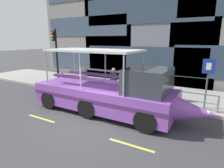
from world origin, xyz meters
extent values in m
plane|color=#3D3D3F|center=(0.00, 0.00, 0.00)|extent=(120.00, 120.00, 0.00)
cube|color=#99968E|center=(0.00, 5.60, 0.09)|extent=(32.00, 4.80, 0.18)
cube|color=#B2ADA3|center=(0.00, 3.11, 0.09)|extent=(32.00, 0.18, 0.18)
cube|color=#DBD64C|center=(-2.40, -1.22, 0.00)|extent=(1.80, 0.12, 0.01)
cube|color=#DBD64C|center=(2.40, -1.22, 0.00)|extent=(1.80, 0.12, 0.01)
cube|color=#3D4C5B|center=(-7.04, 8.37, 1.67)|extent=(9.25, 0.06, 1.84)
cube|color=#3D4C5B|center=(-7.04, 8.37, 5.02)|extent=(9.25, 0.06, 1.84)
cube|color=#2D3D4C|center=(-1.10, 8.37, 2.06)|extent=(10.71, 0.06, 2.26)
cube|color=#2D3D4C|center=(-1.10, 8.37, 6.17)|extent=(10.71, 0.06, 2.26)
cylinder|color=gray|center=(-0.31, 3.45, 1.04)|extent=(10.75, 0.07, 0.07)
cylinder|color=gray|center=(-0.31, 3.45, 0.61)|extent=(10.75, 0.06, 0.06)
cylinder|color=gray|center=(-5.69, 3.45, 0.61)|extent=(0.09, 0.09, 0.86)
cylinder|color=gray|center=(-3.89, 3.45, 0.61)|extent=(0.09, 0.09, 0.86)
cylinder|color=gray|center=(-2.10, 3.45, 0.61)|extent=(0.09, 0.09, 0.86)
cylinder|color=gray|center=(-0.31, 3.45, 0.61)|extent=(0.09, 0.09, 0.86)
cylinder|color=gray|center=(1.48, 3.45, 0.61)|extent=(0.09, 0.09, 0.86)
cylinder|color=gray|center=(3.27, 3.45, 0.61)|extent=(0.09, 0.09, 0.86)
cylinder|color=gray|center=(5.06, 3.45, 0.61)|extent=(0.09, 0.09, 0.86)
cylinder|color=black|center=(-6.16, 3.69, 2.37)|extent=(0.16, 0.16, 4.39)
cube|color=black|center=(-6.16, 3.49, 4.02)|extent=(0.24, 0.20, 0.72)
sphere|color=red|center=(-6.16, 3.38, 4.24)|extent=(0.14, 0.14, 0.14)
sphere|color=gold|center=(-6.16, 3.38, 4.02)|extent=(0.14, 0.14, 0.14)
sphere|color=green|center=(-6.16, 3.38, 3.80)|extent=(0.14, 0.14, 0.14)
cylinder|color=#4C4F54|center=(4.43, 3.86, 1.48)|extent=(0.08, 0.08, 2.61)
cube|color=navy|center=(4.43, 3.81, 2.44)|extent=(0.60, 0.04, 0.76)
cube|color=white|center=(4.43, 3.79, 2.44)|extent=(0.24, 0.01, 0.36)
torus|color=black|center=(-5.21, 3.91, 0.53)|extent=(0.70, 0.04, 0.70)
torus|color=black|center=(-6.25, 3.91, 0.53)|extent=(0.70, 0.04, 0.70)
cylinder|color=black|center=(-5.73, 3.91, 0.69)|extent=(0.95, 0.04, 0.04)
cylinder|color=black|center=(-5.91, 3.91, 0.83)|extent=(0.19, 0.04, 0.51)
cube|color=black|center=(-5.95, 3.91, 1.11)|extent=(0.20, 0.08, 0.06)
cylinder|color=#A5A5AA|center=(-5.25, 3.91, 1.03)|extent=(0.03, 0.46, 0.03)
cube|color=purple|center=(-0.29, 1.15, 0.83)|extent=(7.48, 2.58, 1.12)
cone|color=purple|center=(4.29, 1.15, 0.83)|extent=(1.68, 1.06, 1.06)
cylinder|color=purple|center=(-4.03, 1.15, 0.83)|extent=(0.37, 1.06, 1.06)
cube|color=#4D2A62|center=(-0.29, -0.17, 0.97)|extent=(7.48, 0.04, 0.12)
sphere|color=white|center=(4.71, 1.15, 0.88)|extent=(0.22, 0.22, 0.22)
cube|color=#33383D|center=(2.14, 1.15, 1.95)|extent=(1.87, 2.17, 1.12)
cube|color=silver|center=(-0.85, 1.15, 3.23)|extent=(4.86, 2.38, 0.10)
cylinder|color=#B2B2B7|center=(1.46, 2.28, 2.29)|extent=(0.07, 0.07, 1.79)
cylinder|color=#B2B2B7|center=(1.46, 0.01, 2.29)|extent=(0.07, 0.07, 1.79)
cylinder|color=#B2B2B7|center=(-0.85, 2.28, 2.29)|extent=(0.07, 0.07, 1.79)
cylinder|color=#B2B2B7|center=(-0.85, 0.01, 2.29)|extent=(0.07, 0.07, 1.79)
cylinder|color=#B2B2B7|center=(-3.17, 2.28, 2.29)|extent=(0.07, 0.07, 1.79)
cylinder|color=#B2B2B7|center=(-3.17, 0.01, 2.29)|extent=(0.07, 0.07, 1.79)
cube|color=#4D2A62|center=(-0.85, 1.77, 1.84)|extent=(4.47, 0.28, 0.12)
cube|color=#4D2A62|center=(-0.85, 0.53, 1.84)|extent=(4.47, 0.28, 0.12)
cylinder|color=black|center=(2.51, 2.33, 0.50)|extent=(1.00, 0.28, 1.00)
cylinder|color=black|center=(2.51, -0.04, 0.50)|extent=(1.00, 0.28, 1.00)
cylinder|color=black|center=(-0.48, 2.33, 0.50)|extent=(1.00, 0.28, 1.00)
cylinder|color=black|center=(-0.48, -0.04, 0.50)|extent=(1.00, 0.28, 1.00)
cylinder|color=black|center=(-3.10, 2.33, 0.50)|extent=(1.00, 0.28, 1.00)
cylinder|color=black|center=(-3.10, -0.04, 0.50)|extent=(1.00, 0.28, 1.00)
cylinder|color=#1E2338|center=(2.59, 4.23, 0.58)|extent=(0.10, 0.10, 0.79)
cylinder|color=#1E2338|center=(2.53, 4.09, 0.58)|extent=(0.10, 0.10, 0.79)
cube|color=#38383D|center=(2.56, 4.16, 1.25)|extent=(0.28, 0.34, 0.56)
cylinder|color=#38383D|center=(2.64, 4.34, 1.22)|extent=(0.07, 0.07, 0.50)
cylinder|color=#38383D|center=(2.49, 3.98, 1.22)|extent=(0.07, 0.07, 0.50)
sphere|color=#936B4C|center=(2.56, 4.16, 1.66)|extent=(0.22, 0.22, 0.22)
cylinder|color=#47423D|center=(-0.64, 4.82, 0.56)|extent=(0.10, 0.10, 0.76)
cylinder|color=#47423D|center=(-0.69, 4.96, 0.56)|extent=(0.10, 0.10, 0.76)
cube|color=#B7B2A8|center=(-0.66, 4.89, 1.21)|extent=(0.25, 0.32, 0.54)
cylinder|color=#B7B2A8|center=(-0.60, 4.71, 1.18)|extent=(0.07, 0.07, 0.48)
cylinder|color=#B7B2A8|center=(-0.73, 5.06, 1.18)|extent=(0.07, 0.07, 0.48)
sphere|color=beige|center=(-0.66, 4.89, 1.60)|extent=(0.21, 0.21, 0.21)
cylinder|color=#1E2338|center=(-1.41, 4.10, 0.60)|extent=(0.11, 0.11, 0.85)
cylinder|color=#1E2338|center=(-1.25, 4.14, 0.60)|extent=(0.11, 0.11, 0.85)
cube|color=#38383D|center=(-1.33, 4.12, 1.33)|extent=(0.35, 0.25, 0.60)
cylinder|color=#38383D|center=(-1.53, 4.07, 1.30)|extent=(0.07, 0.07, 0.54)
cylinder|color=#38383D|center=(-1.13, 4.16, 1.30)|extent=(0.07, 0.07, 0.54)
sphere|color=beige|center=(-1.33, 4.12, 1.77)|extent=(0.23, 0.23, 0.23)
cylinder|color=black|center=(-4.11, 4.48, 0.55)|extent=(0.09, 0.09, 0.74)
cylinder|color=black|center=(-4.24, 4.41, 0.55)|extent=(0.09, 0.09, 0.74)
cube|color=#B7B2A8|center=(-4.17, 4.44, 1.19)|extent=(0.32, 0.27, 0.53)
cylinder|color=#B7B2A8|center=(-4.01, 4.53, 1.16)|extent=(0.06, 0.06, 0.47)
cylinder|color=#B7B2A8|center=(-4.34, 4.36, 1.16)|extent=(0.06, 0.06, 0.47)
sphere|color=beige|center=(-4.17, 4.44, 1.58)|extent=(0.20, 0.20, 0.20)
camera|label=1|loc=(4.85, -6.90, 3.78)|focal=29.99mm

